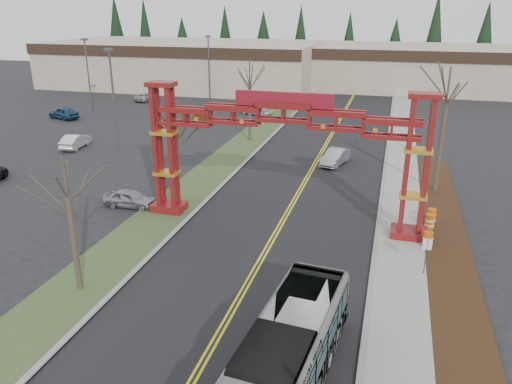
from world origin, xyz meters
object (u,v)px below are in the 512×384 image
(parked_car_far_b, at_px, (147,97))
(bare_tree_median_mid, at_px, (175,137))
(parked_car_far_a, at_px, (256,109))
(bare_tree_median_near, at_px, (68,198))
(parked_car_near_b, at_px, (75,141))
(parked_car_mid_a, at_px, (199,118))
(silver_sedan, at_px, (335,157))
(light_pole_far, at_px, (209,63))
(barrel_south, at_px, (428,241))
(barrel_north, at_px, (431,217))
(gateway_arch, at_px, (283,135))
(transit_bus, at_px, (283,365))
(bare_tree_right_far, at_px, (447,100))
(bare_tree_median_far, at_px, (250,81))
(barrel_mid, at_px, (430,222))
(parked_car_mid_b, at_px, (63,113))
(retail_building_east, at_px, (420,67))
(light_pole_mid, at_px, (88,70))
(retail_building_west, at_px, (184,64))
(street_sign, at_px, (427,250))
(light_pole_near, at_px, (113,92))
(parked_car_near_a, at_px, (130,198))

(parked_car_far_b, relative_size, bare_tree_median_mid, 0.63)
(parked_car_far_a, xyz_separation_m, bare_tree_median_near, (3.00, -43.53, 4.19))
(parked_car_near_b, distance_m, parked_car_mid_a, 15.82)
(silver_sedan, distance_m, parked_car_far_b, 39.43)
(parked_car_mid_a, xyz_separation_m, light_pole_far, (-4.70, 16.33, 4.71))
(parked_car_far_a, bearing_deg, barrel_south, 55.20)
(light_pole_far, bearing_deg, barrel_north, -52.84)
(gateway_arch, xyz_separation_m, silver_sedan, (1.75, 14.01, -5.29))
(transit_bus, height_order, light_pole_far, light_pole_far)
(parked_car_near_b, distance_m, bare_tree_right_far, 34.80)
(gateway_arch, bearing_deg, bare_tree_median_far, 111.74)
(silver_sedan, distance_m, parked_car_near_b, 25.82)
(bare_tree_median_mid, bearing_deg, barrel_mid, 0.06)
(bare_tree_right_far, bearing_deg, parked_car_far_b, 143.28)
(parked_car_mid_b, height_order, barrel_south, parked_car_mid_b)
(retail_building_east, height_order, light_pole_mid, light_pole_mid)
(retail_building_west, height_order, bare_tree_median_near, retail_building_west)
(parked_car_near_b, relative_size, barrel_north, 3.98)
(retail_building_west, distance_m, bare_tree_right_far, 60.24)
(transit_bus, height_order, parked_car_mid_a, transit_bus)
(bare_tree_median_mid, height_order, barrel_south, bare_tree_median_mid)
(retail_building_east, relative_size, parked_car_mid_b, 8.58)
(retail_building_west, relative_size, light_pole_far, 4.97)
(transit_bus, distance_m, parked_car_far_b, 62.72)
(street_sign, distance_m, barrel_north, 7.17)
(gateway_arch, xyz_separation_m, parked_car_near_b, (-24.04, 12.58, -5.28))
(bare_tree_median_mid, bearing_deg, silver_sedan, 51.94)
(light_pole_far, xyz_separation_m, barrel_mid, (30.28, -41.12, -4.82))
(light_pole_near, bearing_deg, gateway_arch, -34.26)
(parked_car_mid_b, distance_m, light_pole_far, 22.97)
(retail_building_west, xyz_separation_m, bare_tree_median_mid, (22.00, -52.39, 1.17))
(bare_tree_median_near, height_order, barrel_south, bare_tree_median_near)
(barrel_mid, bearing_deg, retail_building_west, 126.87)
(retail_building_east, bearing_deg, bare_tree_median_mid, -106.60)
(gateway_arch, xyz_separation_m, parked_car_far_a, (-11.00, 32.98, -5.21))
(parked_car_mid_a, relative_size, parked_car_mid_b, 1.01)
(parked_car_mid_a, relative_size, barrel_mid, 4.17)
(light_pole_far, bearing_deg, parked_car_far_a, -44.21)
(retail_building_east, distance_m, parked_car_far_b, 45.93)
(parked_car_near_b, distance_m, barrel_mid, 35.09)
(parked_car_far_b, distance_m, barrel_north, 52.69)
(barrel_mid, relative_size, barrel_north, 1.01)
(retail_building_east, bearing_deg, parked_car_far_b, -148.98)
(barrel_south, bearing_deg, parked_car_far_a, 120.37)
(bare_tree_median_near, height_order, barrel_mid, bare_tree_median_near)
(light_pole_mid, height_order, light_pole_far, light_pole_mid)
(bare_tree_median_near, bearing_deg, silver_sedan, 68.36)
(retail_building_east, distance_m, parked_car_near_a, 65.48)
(bare_tree_right_far, distance_m, barrel_mid, 9.91)
(parked_car_mid_a, bearing_deg, barrel_south, -66.67)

